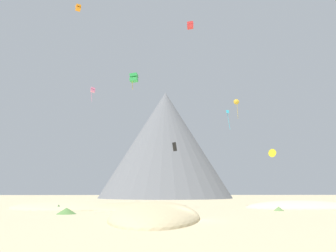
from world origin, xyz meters
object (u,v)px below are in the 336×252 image
kite_yellow_low (273,153)px  kite_red_high (190,25)px  kite_cyan_mid (228,116)px  kite_pink_high (93,90)px  bush_scatter_east (279,209)px  rock_massif (166,146)px  kite_black_low (175,147)px  kite_gold_high (236,102)px  kite_orange_high (78,8)px  bush_ridge_crest (67,211)px  kite_green_mid (134,78)px  bush_near_left (59,208)px

kite_yellow_low → kite_red_high: size_ratio=1.38×
kite_cyan_mid → kite_red_high: bearing=-89.9°
kite_cyan_mid → kite_pink_high: bearing=-163.6°
bush_scatter_east → rock_massif: 91.11m
kite_yellow_low → kite_red_high: bearing=80.2°
bush_scatter_east → kite_black_low: size_ratio=0.98×
rock_massif → kite_gold_high: size_ratio=11.82×
kite_cyan_mid → kite_orange_high: size_ratio=4.19×
rock_massif → kite_gold_high: (19.38, -46.06, 6.82)m
kite_yellow_low → kite_red_high: 32.02m
bush_ridge_crest → kite_orange_high: size_ratio=2.13×
kite_pink_high → kite_green_mid: size_ratio=1.32×
kite_green_mid → rock_massif: bearing=-176.7°
bush_ridge_crest → kite_black_low: 22.07m
kite_red_high → kite_gold_high: size_ratio=0.22×
rock_massif → kite_gold_high: rock_massif is taller
bush_near_left → kite_black_low: kite_black_low is taller
kite_green_mid → kite_cyan_mid: kite_green_mid is taller
bush_near_left → bush_ridge_crest: (3.07, -6.96, -0.06)m
rock_massif → kite_black_low: bearing=-90.9°
kite_orange_high → kite_pink_high: bearing=67.0°
bush_ridge_crest → kite_pink_high: bearing=98.0°
kite_cyan_mid → bush_near_left: bearing=-113.2°
bush_ridge_crest → kite_green_mid: size_ratio=0.82×
kite_pink_high → kite_gold_high: size_ratio=0.70×
kite_red_high → kite_gold_high: (17.67, 35.87, -4.44)m
bush_near_left → kite_red_high: 39.05m
kite_pink_high → kite_red_high: kite_red_high is taller
kite_red_high → kite_green_mid: bearing=-100.8°
kite_green_mid → kite_red_high: kite_red_high is taller
bush_scatter_east → bush_near_left: bearing=177.6°
bush_ridge_crest → kite_black_low: bearing=40.5°
kite_pink_high → kite_red_high: bearing=-163.6°
rock_massif → kite_black_low: size_ratio=43.61×
kite_black_low → kite_cyan_mid: (14.64, 20.40, 10.64)m
kite_pink_high → kite_black_low: bearing=-165.6°
bush_near_left → kite_gold_high: 62.28m
kite_red_high → kite_gold_high: 40.23m
bush_scatter_east → kite_red_high: 35.57m
bush_ridge_crest → kite_red_high: size_ratio=1.97×
rock_massif → kite_red_high: bearing=-88.8°
kite_red_high → kite_black_low: bearing=-113.4°
kite_green_mid → kite_gold_high: bearing=148.7°
kite_yellow_low → kite_black_low: 24.57m
kite_red_high → rock_massif: bearing=-171.7°
kite_red_high → kite_orange_high: (-21.15, 1.07, 3.75)m
bush_scatter_east → kite_green_mid: kite_green_mid is taller
bush_ridge_crest → kite_green_mid: 28.56m
bush_near_left → kite_yellow_low: kite_yellow_low is taller
kite_black_low → kite_gold_high: bearing=138.8°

